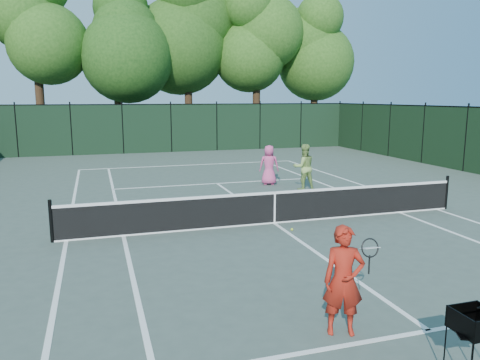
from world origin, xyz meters
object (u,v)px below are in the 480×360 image
object	(u,v)px
player_green	(304,167)
loose_ball_midcourt	(292,229)
ball_hopper	(475,322)
coach	(344,280)
player_pink	(269,165)

from	to	relation	value
player_green	loose_ball_midcourt	xyz separation A→B (m)	(-2.64, -4.99, -0.84)
player_green	ball_hopper	distance (m)	12.18
player_green	loose_ball_midcourt	bearing A→B (deg)	66.82
coach	ball_hopper	distance (m)	1.80
player_green	loose_ball_midcourt	size ratio (longest dim) A/B	25.63
ball_hopper	loose_ball_midcourt	distance (m)	6.84
player_green	loose_ball_midcourt	distance (m)	5.71
coach	ball_hopper	size ratio (longest dim) A/B	1.79
player_pink	ball_hopper	world-z (taller)	player_pink
coach	ball_hopper	world-z (taller)	coach
coach	player_pink	xyz separation A→B (m)	(3.24, 11.61, -0.03)
player_green	ball_hopper	world-z (taller)	player_green
coach	loose_ball_midcourt	bearing A→B (deg)	93.58
loose_ball_midcourt	ball_hopper	bearing A→B (deg)	-94.50
player_pink	player_green	size ratio (longest dim) A/B	0.92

